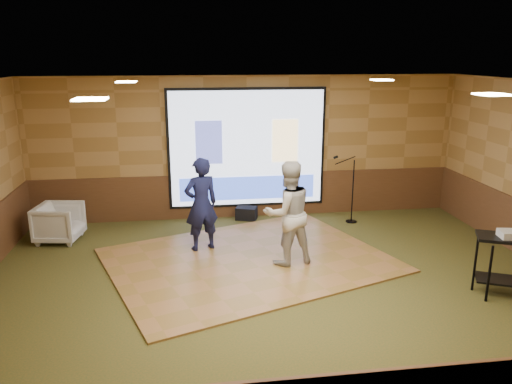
{
  "coord_description": "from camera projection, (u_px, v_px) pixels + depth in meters",
  "views": [
    {
      "loc": [
        -1.24,
        -6.8,
        3.41
      ],
      "look_at": [
        -0.19,
        0.74,
        1.3
      ],
      "focal_mm": 35.0,
      "sensor_mm": 36.0,
      "label": 1
    }
  ],
  "objects": [
    {
      "name": "ground",
      "position": [
        275.0,
        287.0,
        7.57
      ],
      "size": [
        9.0,
        9.0,
        0.0
      ],
      "primitive_type": "plane",
      "color": "#303D1C",
      "rests_on": "ground"
    },
    {
      "name": "room_shell",
      "position": [
        277.0,
        151.0,
        7.01
      ],
      "size": [
        9.04,
        7.04,
        3.02
      ],
      "color": "#A47C44",
      "rests_on": "ground"
    },
    {
      "name": "wainscot_back",
      "position": [
        247.0,
        195.0,
        10.76
      ],
      "size": [
        9.0,
        0.04,
        0.95
      ],
      "primitive_type": "cube",
      "color": "#51321B",
      "rests_on": "ground"
    },
    {
      "name": "projector_screen",
      "position": [
        247.0,
        150.0,
        10.46
      ],
      "size": [
        3.32,
        0.06,
        2.52
      ],
      "color": "black",
      "rests_on": "room_shell"
    },
    {
      "name": "downlight_nw",
      "position": [
        126.0,
        82.0,
        8.2
      ],
      "size": [
        0.32,
        0.32,
        0.02
      ],
      "primitive_type": "cube",
      "color": "beige",
      "rests_on": "room_shell"
    },
    {
      "name": "downlight_ne",
      "position": [
        382.0,
        80.0,
        8.79
      ],
      "size": [
        0.32,
        0.32,
        0.02
      ],
      "primitive_type": "cube",
      "color": "beige",
      "rests_on": "room_shell"
    },
    {
      "name": "downlight_sw",
      "position": [
        90.0,
        99.0,
        5.05
      ],
      "size": [
        0.32,
        0.32,
        0.02
      ],
      "primitive_type": "cube",
      "color": "beige",
      "rests_on": "room_shell"
    },
    {
      "name": "downlight_se",
      "position": [
        492.0,
        94.0,
        5.64
      ],
      "size": [
        0.32,
        0.32,
        0.02
      ],
      "primitive_type": "cube",
      "color": "beige",
      "rests_on": "room_shell"
    },
    {
      "name": "dance_floor",
      "position": [
        249.0,
        260.0,
        8.51
      ],
      "size": [
        5.4,
        4.75,
        0.03
      ],
      "primitive_type": "cube",
      "rotation": [
        0.0,
        0.0,
        0.35
      ],
      "color": "olive",
      "rests_on": "ground"
    },
    {
      "name": "player_left",
      "position": [
        201.0,
        204.0,
        8.74
      ],
      "size": [
        0.71,
        0.58,
        1.67
      ],
      "primitive_type": "imported",
      "rotation": [
        0.0,
        0.0,
        3.47
      ],
      "color": "#14173E",
      "rests_on": "dance_floor"
    },
    {
      "name": "player_right",
      "position": [
        288.0,
        213.0,
        8.15
      ],
      "size": [
        0.98,
        0.84,
        1.74
      ],
      "primitive_type": "imported",
      "rotation": [
        0.0,
        0.0,
        3.38
      ],
      "color": "beige",
      "rests_on": "dance_floor"
    },
    {
      "name": "av_table",
      "position": [
        507.0,
        255.0,
        7.18
      ],
      "size": [
        0.85,
        0.45,
        0.89
      ],
      "rotation": [
        0.0,
        0.0,
        -0.43
      ],
      "color": "black",
      "rests_on": "ground"
    },
    {
      "name": "projector",
      "position": [
        511.0,
        234.0,
        7.07
      ],
      "size": [
        0.35,
        0.31,
        0.1
      ],
      "primitive_type": "cube",
      "rotation": [
        0.0,
        0.0,
        -0.17
      ],
      "color": "silver",
      "rests_on": "av_table"
    },
    {
      "name": "mic_stand",
      "position": [
        350.0,
        199.0,
        10.37
      ],
      "size": [
        0.56,
        0.23,
        1.43
      ],
      "rotation": [
        0.0,
        0.0,
        0.21
      ],
      "color": "black",
      "rests_on": "ground"
    },
    {
      "name": "banquet_chair",
      "position": [
        59.0,
        223.0,
        9.35
      ],
      "size": [
        0.9,
        0.88,
        0.71
      ],
      "primitive_type": "imported",
      "rotation": [
        0.0,
        0.0,
        1.41
      ],
      "color": "gray",
      "rests_on": "ground"
    },
    {
      "name": "duffel_bag",
      "position": [
        246.0,
        213.0,
        10.63
      ],
      "size": [
        0.5,
        0.42,
        0.27
      ],
      "primitive_type": "cube",
      "rotation": [
        0.0,
        0.0,
        -0.35
      ],
      "color": "black",
      "rests_on": "ground"
    }
  ]
}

